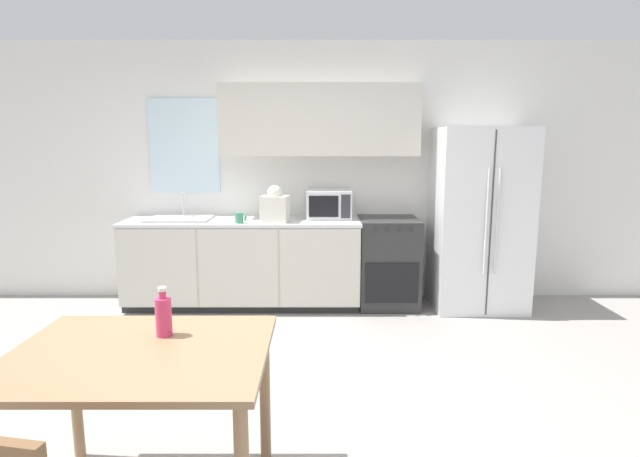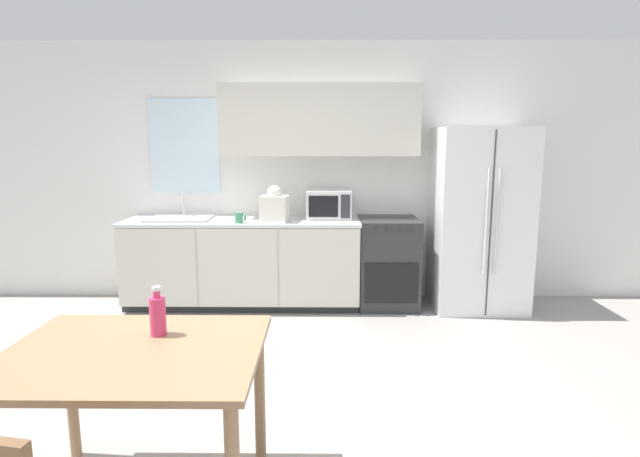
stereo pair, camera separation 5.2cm
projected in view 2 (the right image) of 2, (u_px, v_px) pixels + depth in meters
ground_plane at (259, 403)px, 3.24m from camera, size 12.00×12.00×0.00m
wall_back at (290, 163)px, 5.27m from camera, size 12.00×0.38×2.70m
kitchen_counter at (243, 262)px, 5.13m from camera, size 2.38×0.67×0.90m
oven_range at (388, 262)px, 5.13m from camera, size 0.60×0.64×0.91m
refrigerator at (479, 219)px, 5.00m from camera, size 0.89×0.75×1.81m
kitchen_sink at (180, 218)px, 5.07m from camera, size 0.63×0.43×0.26m
microwave at (329, 204)px, 5.12m from camera, size 0.46×0.38×0.29m
coffee_mug at (240, 218)px, 4.84m from camera, size 0.11×0.08×0.10m
grocery_bag_0 at (275, 206)px, 4.89m from camera, size 0.29×0.25×0.36m
dining_table at (134, 373)px, 2.20m from camera, size 1.12×0.88×0.77m
drink_bottle at (158, 315)px, 2.33m from camera, size 0.07×0.07×0.23m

